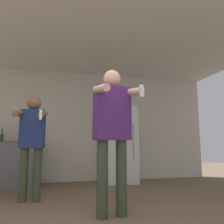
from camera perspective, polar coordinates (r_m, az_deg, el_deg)
wall_back at (r=5.22m, az=-11.74°, el=-3.48°), size 7.00×0.06×2.55m
ceiling_slab at (r=3.95m, az=-10.46°, el=17.74°), size 7.00×3.77×0.05m
refrigerator at (r=5.00m, az=1.67°, el=-8.51°), size 0.75×0.72×1.67m
counter at (r=5.01m, az=-26.98°, el=-12.04°), size 1.56×0.65×0.90m
bottle_brown_liquor at (r=4.98m, az=-20.32°, el=-6.12°), size 0.06×0.06×0.28m
bottle_green_wine at (r=5.08m, az=-26.86°, el=-5.84°), size 0.07×0.07×0.27m
bottle_red_label at (r=5.00m, az=-22.50°, el=-6.20°), size 0.07×0.07×0.23m
person_woman_foreground at (r=2.70m, az=0.09°, el=-4.02°), size 0.56×0.56×1.78m
person_man_side at (r=3.59m, az=-20.15°, el=-6.33°), size 0.45×0.55×1.60m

